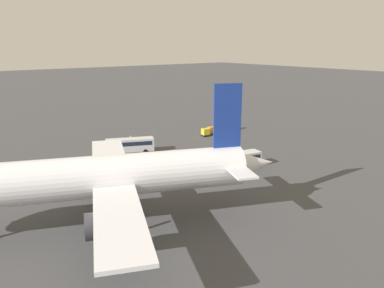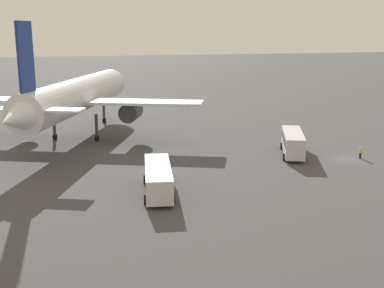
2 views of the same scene
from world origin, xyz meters
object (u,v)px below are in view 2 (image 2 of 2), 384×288
(shuttle_bus_near, at_px, (293,141))
(worker_person, at_px, (360,153))
(airplane, at_px, (77,96))
(shuttle_bus_far, at_px, (158,177))

(shuttle_bus_near, bearing_deg, worker_person, -96.08)
(airplane, height_order, shuttle_bus_far, airplane)
(worker_person, bearing_deg, shuttle_bus_near, 60.72)
(shuttle_bus_near, bearing_deg, shuttle_bus_far, 139.52)
(shuttle_bus_far, bearing_deg, airplane, 22.80)
(airplane, xyz_separation_m, worker_person, (-24.46, -37.45, -6.21))
(airplane, xyz_separation_m, shuttle_bus_far, (-30.90, -6.93, -5.25))
(airplane, distance_m, worker_person, 45.16)
(shuttle_bus_near, distance_m, worker_person, 9.47)
(shuttle_bus_near, bearing_deg, airplane, 79.02)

